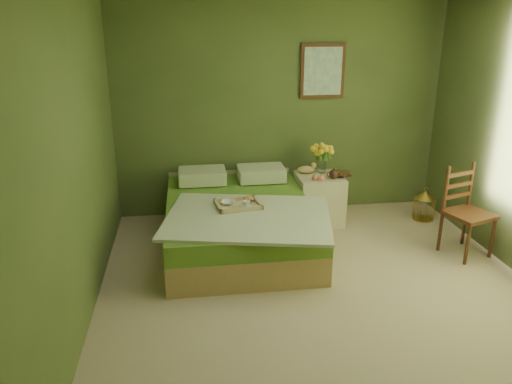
{
  "coord_description": "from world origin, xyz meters",
  "views": [
    {
      "loc": [
        -1.14,
        -3.7,
        2.39
      ],
      "look_at": [
        -0.47,
        1.0,
        0.7
      ],
      "focal_mm": 35.0,
      "sensor_mm": 36.0,
      "label": 1
    }
  ],
  "objects": [
    {
      "name": "floor",
      "position": [
        0.0,
        0.0,
        0.0
      ],
      "size": [
        4.5,
        4.5,
        0.0
      ],
      "primitive_type": "plane",
      "color": "tan",
      "rests_on": "ground"
    },
    {
      "name": "wall_back",
      "position": [
        0.0,
        2.25,
        1.3
      ],
      "size": [
        4.0,
        0.0,
        4.0
      ],
      "primitive_type": "plane",
      "rotation": [
        1.57,
        0.0,
        0.0
      ],
      "color": "#5A6736",
      "rests_on": "floor"
    },
    {
      "name": "wall_left",
      "position": [
        -2.0,
        0.0,
        1.3
      ],
      "size": [
        0.0,
        4.5,
        4.5
      ],
      "primitive_type": "plane",
      "rotation": [
        1.57,
        0.0,
        1.57
      ],
      "color": "#5A6736",
      "rests_on": "floor"
    },
    {
      "name": "wall_art",
      "position": [
        0.5,
        2.22,
        1.75
      ],
      "size": [
        0.54,
        0.04,
        0.64
      ],
      "color": "#3E2311",
      "rests_on": "wall_back"
    },
    {
      "name": "bed",
      "position": [
        -0.63,
        1.29,
        0.31
      ],
      "size": [
        1.8,
        2.28,
        1.41
      ],
      "color": "tan",
      "rests_on": "floor"
    },
    {
      "name": "nightstand",
      "position": [
        0.41,
        1.78,
        0.36
      ],
      "size": [
        0.53,
        0.53,
        1.01
      ],
      "color": "beige",
      "rests_on": "floor"
    },
    {
      "name": "chair",
      "position": [
        1.7,
        0.78,
        0.52
      ],
      "size": [
        0.53,
        0.53,
        0.94
      ],
      "rotation": [
        0.0,
        0.0,
        0.33
      ],
      "color": "#3E2311",
      "rests_on": "floor"
    },
    {
      "name": "birdcage",
      "position": [
        1.7,
        1.65,
        0.18
      ],
      "size": [
        0.25,
        0.25,
        0.37
      ],
      "rotation": [
        0.0,
        0.0,
        0.27
      ],
      "color": "#BB8E3C",
      "rests_on": "floor"
    },
    {
      "name": "book_lower",
      "position": [
        0.58,
        1.79,
        0.59
      ],
      "size": [
        0.19,
        0.25,
        0.02
      ],
      "primitive_type": "imported",
      "rotation": [
        0.0,
        0.0,
        -0.05
      ],
      "color": "#381E0F",
      "rests_on": "nightstand"
    },
    {
      "name": "book_upper",
      "position": [
        0.58,
        1.79,
        0.61
      ],
      "size": [
        0.27,
        0.29,
        0.02
      ],
      "primitive_type": "imported",
      "rotation": [
        0.0,
        0.0,
        -0.66
      ],
      "color": "#472819",
      "rests_on": "nightstand"
    },
    {
      "name": "cereal_bowl",
      "position": [
        -0.75,
        1.1,
        0.56
      ],
      "size": [
        0.17,
        0.17,
        0.03
      ],
      "primitive_type": "imported",
      "rotation": [
        0.0,
        0.0,
        -0.25
      ],
      "color": "white",
      "rests_on": "bed"
    },
    {
      "name": "coffee_cup",
      "position": [
        -0.57,
        0.99,
        0.58
      ],
      "size": [
        0.09,
        0.09,
        0.07
      ],
      "primitive_type": "imported",
      "rotation": [
        0.0,
        0.0,
        -0.2
      ],
      "color": "white",
      "rests_on": "bed"
    }
  ]
}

